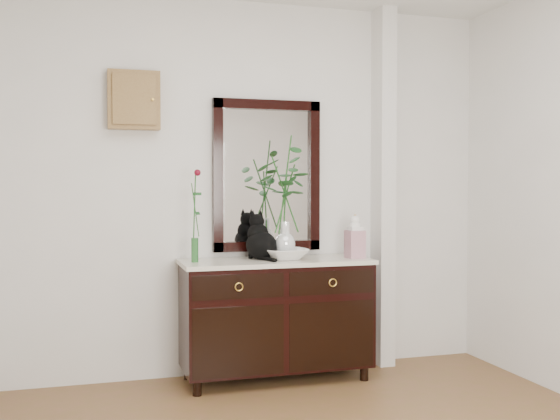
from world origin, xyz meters
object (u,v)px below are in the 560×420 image
object	(u,v)px
ginger_jar	(355,236)
lotus_bowl	(285,254)
sideboard	(276,313)
cat	(261,236)

from	to	relation	value
ginger_jar	lotus_bowl	bearing A→B (deg)	175.18
sideboard	ginger_jar	xyz separation A→B (m)	(0.57, -0.06, 0.53)
ginger_jar	cat	bearing A→B (deg)	171.02
sideboard	cat	bearing A→B (deg)	155.73
sideboard	lotus_bowl	bearing A→B (deg)	-17.79
lotus_bowl	ginger_jar	xyz separation A→B (m)	(0.51, -0.04, 0.12)
cat	lotus_bowl	xyz separation A→B (m)	(0.16, -0.06, -0.12)
lotus_bowl	ginger_jar	size ratio (longest dim) A/B	1.00
sideboard	cat	size ratio (longest dim) A/B	4.08
sideboard	cat	world-z (taller)	cat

